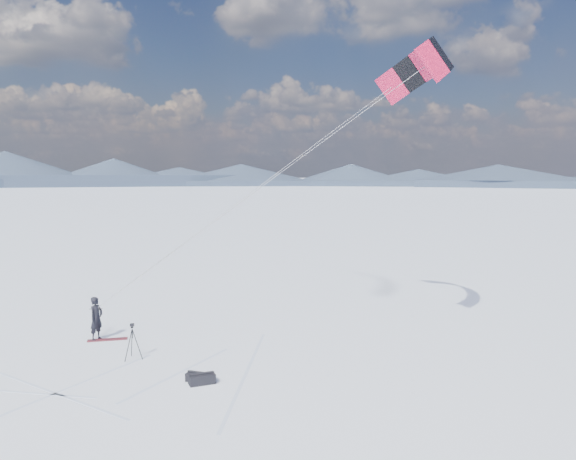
# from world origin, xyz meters

# --- Properties ---
(ground) EXTENTS (1800.00, 1800.00, 0.00)m
(ground) POSITION_xyz_m (0.00, 0.00, 0.00)
(ground) COLOR white
(horizon_hills) EXTENTS (704.00, 705.94, 8.00)m
(horizon_hills) POSITION_xyz_m (-0.00, -0.00, 2.94)
(horizon_hills) COLOR #1D2836
(horizon_hills) RESTS_ON ground
(snow_tracks) EXTENTS (13.93, 10.25, 0.01)m
(snow_tracks) POSITION_xyz_m (-1.44, -0.32, 0.00)
(snow_tracks) COLOR silver
(snow_tracks) RESTS_ON ground
(snowkiter) EXTENTS (0.63, 0.79, 1.89)m
(snowkiter) POSITION_xyz_m (-2.42, 2.64, 0.00)
(snowkiter) COLOR black
(snowkiter) RESTS_ON ground
(snowboard) EXTENTS (1.68, 0.80, 0.04)m
(snowboard) POSITION_xyz_m (-1.95, 2.63, 0.02)
(snowboard) COLOR maroon
(snowboard) RESTS_ON ground
(tripod) EXTENTS (0.62, 0.70, 1.41)m
(tripod) POSITION_xyz_m (0.03, 0.32, 0.91)
(tripod) COLOR black
(tripod) RESTS_ON ground
(gear_bag_a) EXTENTS (0.98, 0.77, 0.40)m
(gear_bag_a) POSITION_xyz_m (3.30, -2.00, 0.18)
(gear_bag_a) COLOR black
(gear_bag_a) RESTS_ON ground
(gear_bag_b) EXTENTS (0.85, 0.56, 0.36)m
(gear_bag_b) POSITION_xyz_m (3.10, -1.78, 0.16)
(gear_bag_b) COLOR black
(gear_bag_b) RESTS_ON ground
(power_kite) EXTENTS (15.23, 7.03, 11.39)m
(power_kite) POSITION_xyz_m (11.42, 4.58, 11.69)
(power_kite) COLOR #CE1740
(power_kite) RESTS_ON ground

